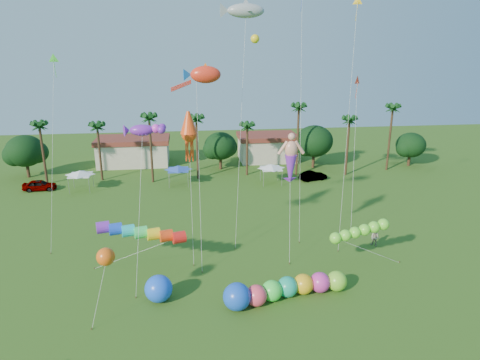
{
  "coord_description": "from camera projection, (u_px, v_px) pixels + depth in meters",
  "views": [
    {
      "loc": [
        -4.39,
        -25.34,
        20.25
      ],
      "look_at": [
        0.0,
        10.0,
        9.0
      ],
      "focal_mm": 32.0,
      "sensor_mm": 36.0,
      "label": 1
    }
  ],
  "objects": [
    {
      "name": "shark_kite",
      "position": [
        246.0,
        11.0,
        42.51
      ],
      "size": [
        5.17,
        6.55,
        24.42
      ],
      "color": "#929A9F",
      "rests_on": "ground"
    },
    {
      "name": "delta_kite_red",
      "position": [
        357.0,
        83.0,
        47.5
      ],
      "size": [
        1.91,
        5.39,
        17.06
      ],
      "color": "red",
      "rests_on": "ground"
    },
    {
      "name": "rainbow_tube",
      "position": [
        156.0,
        239.0,
        38.62
      ],
      "size": [
        10.22,
        2.59,
        4.12
      ],
      "color": "red",
      "rests_on": "ground"
    },
    {
      "name": "tent_row",
      "position": [
        178.0,
        169.0,
        63.44
      ],
      "size": [
        31.0,
        4.0,
        0.6
      ],
      "color": "white",
      "rests_on": "ground"
    },
    {
      "name": "orange_ball_kite",
      "position": [
        106.0,
        257.0,
        31.88
      ],
      "size": [
        2.12,
        2.41,
        5.87
      ],
      "color": "#EE5C13",
      "rests_on": "ground"
    },
    {
      "name": "fish_kite",
      "position": [
        206.0,
        75.0,
        39.65
      ],
      "size": [
        4.47,
        6.81,
        18.54
      ],
      "color": "red",
      "rests_on": "ground"
    },
    {
      "name": "merman_kite",
      "position": [
        291.0,
        161.0,
        41.46
      ],
      "size": [
        2.09,
        3.82,
        11.85
      ],
      "color": "#DE967E",
      "rests_on": "ground"
    },
    {
      "name": "spectator_b",
      "position": [
        375.0,
        238.0,
        44.91
      ],
      "size": [
        1.11,
        1.14,
        1.86
      ],
      "primitive_type": "imported",
      "rotation": [
        0.0,
        0.0,
        -0.89
      ],
      "color": "#ADA190",
      "rests_on": "ground"
    },
    {
      "name": "tree_line",
      "position": [
        236.0,
        145.0,
        71.35
      ],
      "size": [
        69.46,
        8.91,
        11.0
      ],
      "color": "#3A2819",
      "rests_on": "ground"
    },
    {
      "name": "car_b",
      "position": [
        313.0,
        176.0,
        66.94
      ],
      "size": [
        4.6,
        2.6,
        1.44
      ],
      "primitive_type": "imported",
      "rotation": [
        0.0,
        0.0,
        1.83
      ],
      "color": "#4C4C54",
      "rests_on": "ground"
    },
    {
      "name": "squid_kite",
      "position": [
        189.0,
        135.0,
        40.36
      ],
      "size": [
        2.02,
        4.19,
        14.49
      ],
      "color": "#F44613",
      "rests_on": "ground"
    },
    {
      "name": "green_worm",
      "position": [
        336.0,
        238.0,
        39.64
      ],
      "size": [
        9.84,
        1.53,
        3.81
      ],
      "color": "#6CE432",
      "rests_on": "ground"
    },
    {
      "name": "delta_kite_green",
      "position": [
        53.0,
        64.0,
        42.11
      ],
      "size": [
        2.0,
        4.66,
        19.49
      ],
      "color": "#40DC33",
      "rests_on": "ground"
    },
    {
      "name": "buildings_row",
      "position": [
        196.0,
        151.0,
        76.94
      ],
      "size": [
        35.0,
        7.0,
        4.0
      ],
      "color": "beige",
      "rests_on": "ground"
    },
    {
      "name": "lobster_kite",
      "position": [
        142.0,
        130.0,
        36.59
      ],
      "size": [
        4.09,
        6.6,
        14.01
      ],
      "color": "purple",
      "rests_on": "ground"
    },
    {
      "name": "delta_kite_yellow",
      "position": [
        357.0,
        10.0,
        40.02
      ],
      "size": [
        1.87,
        3.66,
        24.69
      ],
      "color": "gold",
      "rests_on": "ground"
    },
    {
      "name": "ground",
      "position": [
        257.0,
        341.0,
        30.59
      ],
      "size": [
        160.0,
        160.0,
        0.0
      ],
      "primitive_type": "plane",
      "color": "#285116",
      "rests_on": "ground"
    },
    {
      "name": "delta_kite_blue",
      "position": [
        302.0,
        0.0,
        41.86
      ],
      "size": [
        1.11,
        3.91,
        25.8
      ],
      "color": "blue",
      "rests_on": "ground"
    },
    {
      "name": "car_a",
      "position": [
        40.0,
        185.0,
        62.23
      ],
      "size": [
        4.68,
        2.05,
        1.57
      ],
      "primitive_type": "imported",
      "rotation": [
        0.0,
        0.0,
        1.61
      ],
      "color": "#4C4C54",
      "rests_on": "ground"
    },
    {
      "name": "caterpillar_inflatable",
      "position": [
        282.0,
        289.0,
        35.41
      ],
      "size": [
        11.06,
        3.92,
        2.25
      ],
      "rotation": [
        0.0,
        0.0,
        0.21
      ],
      "color": "#F8415C",
      "rests_on": "ground"
    },
    {
      "name": "blue_ball",
      "position": [
        159.0,
        289.0,
        35.12
      ],
      "size": [
        2.28,
        2.28,
        2.28
      ],
      "primitive_type": "sphere",
      "color": "blue",
      "rests_on": "ground"
    }
  ]
}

